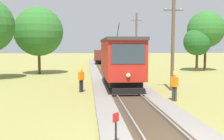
{
  "coord_description": "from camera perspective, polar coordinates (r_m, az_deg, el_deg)",
  "views": [
    {
      "loc": [
        -2.5,
        -8.08,
        3.21
      ],
      "look_at": [
        -0.4,
        15.31,
        1.22
      ],
      "focal_mm": 44.35,
      "sensor_mm": 36.0,
      "label": 1
    }
  ],
  "objects": [
    {
      "name": "tree_left_near",
      "position": [
        37.85,
        17.18,
        5.58
      ],
      "size": [
        3.59,
        3.59,
        5.66
      ],
      "color": "#4C3823",
      "rests_on": "ground"
    },
    {
      "name": "trackside_signal_marker",
      "position": [
        8.71,
        0.8,
        -12.12
      ],
      "size": [
        0.21,
        0.21,
        1.18
      ],
      "color": "black",
      "rests_on": "ground"
    },
    {
      "name": "freight_car",
      "position": [
        49.13,
        -2.22,
        2.9
      ],
      "size": [
        2.4,
        5.2,
        2.31
      ],
      "color": "maroon",
      "rests_on": "rail_right"
    },
    {
      "name": "tree_horizon",
      "position": [
        33.44,
        -14.89,
        7.65
      ],
      "size": [
        5.66,
        5.66,
        7.78
      ],
      "color": "#4C3823",
      "rests_on": "ground"
    },
    {
      "name": "utility_pole_near_tram",
      "position": [
        20.49,
        12.43,
        5.25
      ],
      "size": [
        1.4,
        0.36,
        6.6
      ],
      "color": "brown",
      "rests_on": "ground"
    },
    {
      "name": "track_worker",
      "position": [
        16.71,
        12.77,
        -2.94
      ],
      "size": [
        0.43,
        0.45,
        1.78
      ],
      "rotation": [
        0.0,
        0.0,
        -2.44
      ],
      "color": "#38332D",
      "rests_on": "ground"
    },
    {
      "name": "second_worker",
      "position": [
        19.61,
        -6.38,
        -1.71
      ],
      "size": [
        0.45,
        0.42,
        1.78
      ],
      "rotation": [
        0.0,
        0.0,
        -0.94
      ],
      "color": "black",
      "rests_on": "ground"
    },
    {
      "name": "utility_pole_mid",
      "position": [
        35.03,
        5.03,
        5.78
      ],
      "size": [
        1.4,
        0.31,
        7.41
      ],
      "color": "brown",
      "rests_on": "ground"
    },
    {
      "name": "gravel_pile",
      "position": [
        47.64,
        2.79,
        1.59
      ],
      "size": [
        2.47,
        2.47,
        1.04
      ],
      "primitive_type": "cone",
      "color": "gray",
      "rests_on": "ground"
    },
    {
      "name": "red_tram",
      "position": [
        20.92,
        1.75,
        2.05
      ],
      "size": [
        2.6,
        8.54,
        4.79
      ],
      "color": "red",
      "rests_on": "rail_right"
    },
    {
      "name": "tree_left_far",
      "position": [
        38.92,
        18.77,
        7.92
      ],
      "size": [
        4.87,
        4.87,
        7.92
      ],
      "color": "#4C3823",
      "rests_on": "ground"
    }
  ]
}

